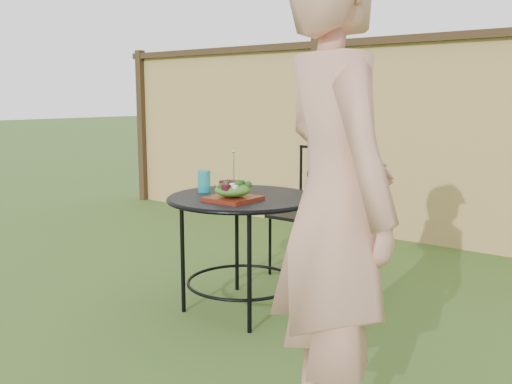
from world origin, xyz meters
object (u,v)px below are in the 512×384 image
(patio_table, at_px, (242,218))
(patio_chair, at_px, (312,207))
(diner, at_px, (335,205))
(salad_plate, at_px, (233,199))

(patio_table, relative_size, patio_chair, 0.97)
(patio_table, bearing_deg, patio_chair, 95.09)
(patio_table, distance_m, diner, 1.45)
(patio_table, height_order, diner, diner)
(patio_chair, height_order, diner, diner)
(patio_table, xyz_separation_m, diner, (1.13, -0.84, 0.34))
(patio_table, height_order, salad_plate, salad_plate)
(patio_table, relative_size, diner, 0.50)
(patio_chair, height_order, salad_plate, patio_chair)
(patio_table, relative_size, salad_plate, 3.42)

